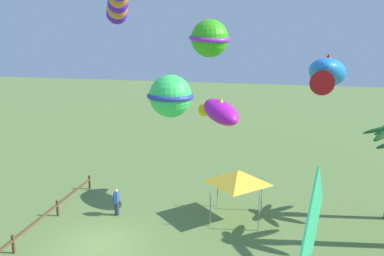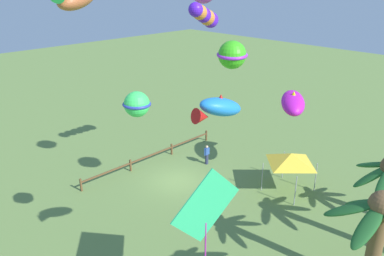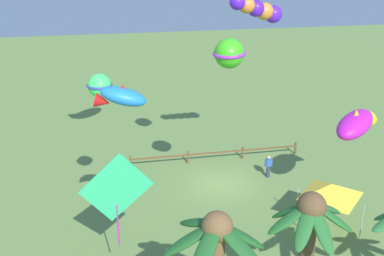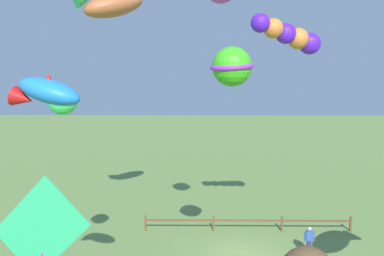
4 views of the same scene
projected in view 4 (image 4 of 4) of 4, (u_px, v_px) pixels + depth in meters
The scene contains 8 objects.
rail_fence at pixel (248, 222), 26.27m from camera, with size 12.74×0.12×0.95m.
spectator_0 at pixel (309, 241), 22.99m from camera, with size 0.55×0.26×1.59m.
kite_tube_0 at pixel (289, 35), 20.12m from camera, with size 3.55×2.13×1.85m.
kite_fish_3 at pixel (110, 4), 20.59m from camera, with size 3.71×2.98×1.82m.
kite_ball_4 at pixel (232, 67), 15.53m from camera, with size 2.27×2.27×1.46m.
kite_ball_5 at pixel (63, 100), 15.74m from camera, with size 1.62×1.63×1.10m.
kite_fish_6 at pixel (46, 92), 11.82m from camera, with size 2.24×1.25×1.11m.
kite_diamond_7 at pixel (41, 230), 12.60m from camera, with size 3.17×0.78×4.52m.
Camera 4 is at (2.52, 21.38, 10.40)m, focal length 40.03 mm.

